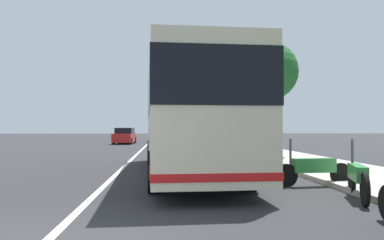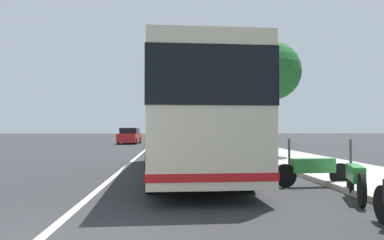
{
  "view_description": "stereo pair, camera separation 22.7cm",
  "coord_description": "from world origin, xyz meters",
  "px_view_note": "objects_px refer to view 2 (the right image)",
  "views": [
    {
      "loc": [
        -4.44,
        -1.58,
        1.53
      ],
      "look_at": [
        7.83,
        -2.49,
        1.8
      ],
      "focal_mm": 35.49,
      "sensor_mm": 36.0,
      "label": 1
    },
    {
      "loc": [
        -4.45,
        -1.8,
        1.53
      ],
      "look_at": [
        7.83,
        -2.49,
        1.8
      ],
      "focal_mm": 35.49,
      "sensor_mm": 36.0,
      "label": 2
    }
  ],
  "objects_px": {
    "coach_bus": "(187,114)",
    "car_far_distant": "(175,135)",
    "car_ahead_same_lane": "(181,139)",
    "roadside_tree_mid_block": "(272,72)",
    "motorcycle_nearest_curb": "(313,169)",
    "utility_pole": "(272,94)",
    "car_side_street": "(130,136)",
    "motorcycle_far_end": "(355,178)"
  },
  "relations": [
    {
      "from": "car_ahead_same_lane",
      "to": "roadside_tree_mid_block",
      "type": "relative_size",
      "value": 0.78
    },
    {
      "from": "motorcycle_nearest_curb",
      "to": "car_far_distant",
      "type": "bearing_deg",
      "value": -89.67
    },
    {
      "from": "car_ahead_same_lane",
      "to": "car_side_street",
      "type": "relative_size",
      "value": 0.98
    },
    {
      "from": "coach_bus",
      "to": "motorcycle_far_end",
      "type": "xyz_separation_m",
      "value": [
        -4.85,
        -3.38,
        -1.54
      ]
    },
    {
      "from": "car_far_distant",
      "to": "roadside_tree_mid_block",
      "type": "bearing_deg",
      "value": -167.26
    },
    {
      "from": "car_far_distant",
      "to": "utility_pole",
      "type": "bearing_deg",
      "value": -165.92
    },
    {
      "from": "car_side_street",
      "to": "car_far_distant",
      "type": "bearing_deg",
      "value": 140.66
    },
    {
      "from": "coach_bus",
      "to": "car_side_street",
      "type": "height_order",
      "value": "coach_bus"
    },
    {
      "from": "car_side_street",
      "to": "utility_pole",
      "type": "distance_m",
      "value": 20.25
    },
    {
      "from": "car_ahead_same_lane",
      "to": "motorcycle_nearest_curb",
      "type": "bearing_deg",
      "value": -169.57
    },
    {
      "from": "car_ahead_same_lane",
      "to": "utility_pole",
      "type": "distance_m",
      "value": 9.77
    },
    {
      "from": "car_ahead_same_lane",
      "to": "utility_pole",
      "type": "bearing_deg",
      "value": -148.38
    },
    {
      "from": "coach_bus",
      "to": "utility_pole",
      "type": "xyz_separation_m",
      "value": [
        7.65,
        -4.96,
        1.39
      ]
    },
    {
      "from": "motorcycle_far_end",
      "to": "car_side_street",
      "type": "height_order",
      "value": "car_side_street"
    },
    {
      "from": "motorcycle_nearest_curb",
      "to": "utility_pole",
      "type": "relative_size",
      "value": 0.32
    },
    {
      "from": "roadside_tree_mid_block",
      "to": "utility_pole",
      "type": "height_order",
      "value": "utility_pole"
    },
    {
      "from": "car_far_distant",
      "to": "motorcycle_nearest_curb",
      "type": "bearing_deg",
      "value": -172.8
    },
    {
      "from": "motorcycle_nearest_curb",
      "to": "car_side_street",
      "type": "height_order",
      "value": "car_side_street"
    },
    {
      "from": "car_side_street",
      "to": "utility_pole",
      "type": "bearing_deg",
      "value": 31.33
    },
    {
      "from": "utility_pole",
      "to": "car_far_distant",
      "type": "bearing_deg",
      "value": 12.34
    },
    {
      "from": "motorcycle_nearest_curb",
      "to": "roadside_tree_mid_block",
      "type": "height_order",
      "value": "roadside_tree_mid_block"
    },
    {
      "from": "coach_bus",
      "to": "car_ahead_same_lane",
      "type": "bearing_deg",
      "value": -3.46
    },
    {
      "from": "coach_bus",
      "to": "roadside_tree_mid_block",
      "type": "relative_size",
      "value": 1.91
    },
    {
      "from": "car_ahead_same_lane",
      "to": "car_side_street",
      "type": "distance_m",
      "value": 10.68
    },
    {
      "from": "motorcycle_nearest_curb",
      "to": "car_far_distant",
      "type": "relative_size",
      "value": 0.47
    },
    {
      "from": "car_ahead_same_lane",
      "to": "car_side_street",
      "type": "xyz_separation_m",
      "value": [
        9.5,
        4.89,
        0.02
      ]
    },
    {
      "from": "car_far_distant",
      "to": "car_side_street",
      "type": "height_order",
      "value": "car_side_street"
    },
    {
      "from": "motorcycle_far_end",
      "to": "motorcycle_nearest_curb",
      "type": "xyz_separation_m",
      "value": [
        1.88,
        0.21,
        -0.01
      ]
    },
    {
      "from": "motorcycle_nearest_curb",
      "to": "car_far_distant",
      "type": "xyz_separation_m",
      "value": [
        33.36,
        3.19,
        0.27
      ]
    },
    {
      "from": "coach_bus",
      "to": "car_far_distant",
      "type": "relative_size",
      "value": 2.51
    },
    {
      "from": "motorcycle_nearest_curb",
      "to": "roadside_tree_mid_block",
      "type": "xyz_separation_m",
      "value": [
        9.41,
        -1.47,
        3.98
      ]
    },
    {
      "from": "motorcycle_nearest_curb",
      "to": "car_side_street",
      "type": "xyz_separation_m",
      "value": [
        28.26,
        7.81,
        0.28
      ]
    },
    {
      "from": "utility_pole",
      "to": "roadside_tree_mid_block",
      "type": "bearing_deg",
      "value": 165.34
    },
    {
      "from": "coach_bus",
      "to": "car_ahead_same_lane",
      "type": "height_order",
      "value": "coach_bus"
    },
    {
      "from": "utility_pole",
      "to": "car_side_street",
      "type": "bearing_deg",
      "value": 28.55
    },
    {
      "from": "motorcycle_nearest_curb",
      "to": "utility_pole",
      "type": "distance_m",
      "value": 11.17
    },
    {
      "from": "car_ahead_same_lane",
      "to": "roadside_tree_mid_block",
      "type": "distance_m",
      "value": 10.98
    },
    {
      "from": "coach_bus",
      "to": "motorcycle_far_end",
      "type": "bearing_deg",
      "value": -147.72
    },
    {
      "from": "coach_bus",
      "to": "car_far_distant",
      "type": "bearing_deg",
      "value": -2.5
    },
    {
      "from": "motorcycle_nearest_curb",
      "to": "motorcycle_far_end",
      "type": "bearing_deg",
      "value": 91.15
    },
    {
      "from": "car_far_distant",
      "to": "utility_pole",
      "type": "xyz_separation_m",
      "value": [
        -22.74,
        -4.97,
        2.66
      ]
    },
    {
      "from": "car_far_distant",
      "to": "car_ahead_same_lane",
      "type": "relative_size",
      "value": 0.97
    }
  ]
}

